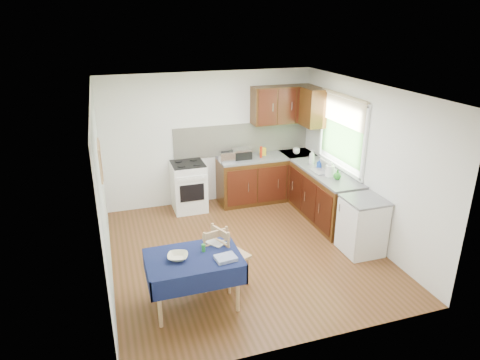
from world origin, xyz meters
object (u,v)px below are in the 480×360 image
object	(u,v)px
chair_far	(212,254)
sandwich_press	(242,153)
dining_table	(194,264)
toaster	(227,157)
chair_near	(228,254)
dish_rack	(325,170)
kettle	(330,170)

from	to	relation	value
chair_far	sandwich_press	xyz separation A→B (m)	(1.24, 2.51, 0.52)
dining_table	toaster	bearing A→B (deg)	57.81
dining_table	chair_near	xyz separation A→B (m)	(0.52, 0.28, -0.11)
chair_far	chair_near	distance (m)	0.22
chair_near	dish_rack	bearing A→B (deg)	-79.74
dining_table	toaster	xyz separation A→B (m)	(1.23, 2.74, 0.41)
sandwich_press	chair_far	bearing A→B (deg)	-94.53
chair_far	toaster	bearing A→B (deg)	-124.46
chair_near	toaster	world-z (taller)	toaster
chair_far	chair_near	size ratio (longest dim) A/B	0.98
dining_table	dish_rack	world-z (taller)	dish_rack
chair_far	kettle	xyz separation A→B (m)	(2.35, 1.14, 0.54)
dish_rack	chair_far	bearing A→B (deg)	-151.56
chair_far	chair_near	xyz separation A→B (m)	(0.21, -0.07, 0.01)
kettle	dining_table	bearing A→B (deg)	-150.81
kettle	sandwich_press	bearing A→B (deg)	129.10
toaster	sandwich_press	distance (m)	0.34
chair_near	toaster	size ratio (longest dim) A/B	3.28
chair_near	chair_far	bearing A→B (deg)	47.98
kettle	chair_near	bearing A→B (deg)	-150.56
sandwich_press	dish_rack	xyz separation A→B (m)	(1.15, -1.15, -0.07)
dining_table	chair_far	bearing A→B (deg)	40.14
dining_table	chair_near	bearing A→B (deg)	20.16
dining_table	dish_rack	distance (m)	3.22
toaster	sandwich_press	bearing A→B (deg)	26.00
chair_far	dining_table	bearing A→B (deg)	34.67
kettle	toaster	bearing A→B (deg)	138.79
sandwich_press	kettle	distance (m)	1.76
dining_table	sandwich_press	distance (m)	3.28
chair_near	sandwich_press	size ratio (longest dim) A/B	2.77
toaster	dish_rack	bearing A→B (deg)	-28.49
dining_table	sandwich_press	bearing A→B (deg)	53.46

